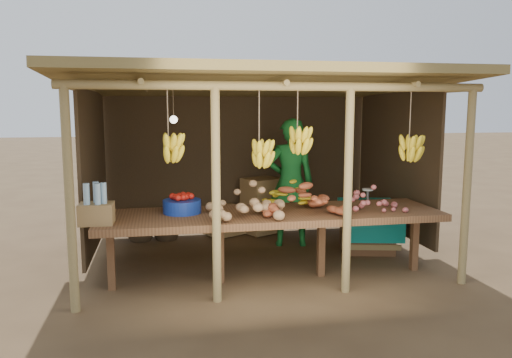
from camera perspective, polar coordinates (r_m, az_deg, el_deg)
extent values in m
plane|color=brown|center=(6.84, 0.00, -8.75)|extent=(60.00, 60.00, 0.00)
cylinder|color=#977F4D|center=(5.07, -20.51, -2.43)|extent=(0.09, 0.09, 2.20)
cylinder|color=#977F4D|center=(6.02, 22.97, -0.97)|extent=(0.09, 0.09, 2.20)
cylinder|color=#977F4D|center=(8.02, -17.03, 1.44)|extent=(0.09, 0.09, 2.20)
cylinder|color=#977F4D|center=(8.64, 11.86, 2.08)|extent=(0.09, 0.09, 2.20)
cylinder|color=#977F4D|center=(5.03, -4.58, -2.02)|extent=(0.09, 0.09, 2.20)
cylinder|color=#977F4D|center=(5.37, 10.45, -1.49)|extent=(0.09, 0.09, 2.20)
cylinder|color=#977F4D|center=(5.08, 3.28, 10.55)|extent=(4.40, 0.09, 0.09)
cylinder|color=#977F4D|center=(8.02, -2.07, 9.66)|extent=(4.40, 0.09, 0.09)
cube|color=olive|center=(6.55, 0.00, 10.80)|extent=(4.70, 3.50, 0.28)
cube|color=#44331F|center=(8.04, -2.01, 2.59)|extent=(4.20, 0.04, 1.98)
cube|color=#44331F|center=(6.72, -18.04, 1.11)|extent=(0.04, 2.40, 1.98)
cube|color=#44331F|center=(7.45, 15.61, 1.86)|extent=(0.04, 2.40, 1.98)
cube|color=brown|center=(5.74, 1.81, -4.18)|extent=(3.90, 1.05, 0.08)
cube|color=brown|center=(5.73, -16.25, -8.66)|extent=(0.08, 0.08, 0.72)
cube|color=brown|center=(5.74, -4.12, -8.32)|extent=(0.08, 0.08, 0.72)
cube|color=brown|center=(6.00, 7.44, -7.65)|extent=(0.08, 0.08, 0.72)
cube|color=brown|center=(6.47, 17.65, -6.80)|extent=(0.08, 0.08, 0.72)
cylinder|color=navy|center=(5.73, -8.45, -3.11)|extent=(0.43, 0.43, 0.15)
cube|color=olive|center=(5.38, -17.77, -3.79)|extent=(0.35, 0.28, 0.22)
imported|color=#186D29|center=(7.17, 3.96, -0.42)|extent=(0.73, 0.54, 1.84)
cube|color=brown|center=(7.16, 12.57, -5.53)|extent=(0.80, 0.72, 0.63)
cube|color=#0C8D84|center=(7.09, 12.66, -2.80)|extent=(0.89, 0.81, 0.06)
cube|color=olive|center=(7.95, 0.65, -4.56)|extent=(0.67, 0.62, 0.43)
cube|color=olive|center=(7.87, 0.66, -1.48)|extent=(0.67, 0.62, 0.43)
cube|color=olive|center=(7.86, -3.62, -4.73)|extent=(0.67, 0.62, 0.43)
ellipsoid|color=#44331F|center=(7.72, -13.10, -5.08)|extent=(0.42, 0.42, 0.57)
ellipsoid|color=#44331F|center=(7.71, -10.23, -5.01)|extent=(0.42, 0.42, 0.57)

